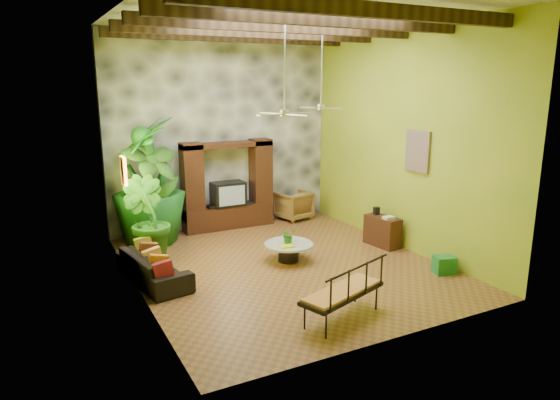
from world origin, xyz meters
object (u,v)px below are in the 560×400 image
tall_plant_b (147,220)px  entertainment_center (228,192)px  coffee_table (289,250)px  green_bin (444,265)px  ceiling_fan_front (285,102)px  tall_plant_c (148,181)px  wicker_armchair (293,205)px  tall_plant_a (154,191)px  ceiling_fan_back (321,98)px  sofa (153,267)px  side_console (382,231)px  iron_bench (345,290)px

tall_plant_b → entertainment_center: bearing=32.7°
coffee_table → green_bin: (2.45, -2.06, -0.08)m
ceiling_fan_front → tall_plant_c: bearing=120.5°
wicker_armchair → tall_plant_a: size_ratio=0.33×
wicker_armchair → green_bin: wicker_armchair is taller
ceiling_fan_back → sofa: (-4.25, -0.84, -3.11)m
tall_plant_b → side_console: 5.36m
side_console → tall_plant_b: bearing=157.3°
iron_bench → side_console: iron_bench is taller
ceiling_fan_front → tall_plant_c: size_ratio=0.62×
coffee_table → side_console: (2.45, -0.09, 0.09)m
tall_plant_b → iron_bench: tall_plant_b is taller
ceiling_fan_back → tall_plant_c: size_ratio=0.62×
wicker_armchair → coffee_table: bearing=46.4°
iron_bench → side_console: bearing=24.0°
sofa → ceiling_fan_back: bearing=-88.4°
ceiling_fan_back → wicker_armchair: size_ratio=2.14×
ceiling_fan_back → tall_plant_a: bearing=159.9°
sofa → tall_plant_a: 2.48m
tall_plant_c → coffee_table: bearing=-49.2°
ceiling_fan_back → wicker_armchair: ceiling_fan_back is taller
ceiling_fan_back → tall_plant_c: (-3.71, 1.63, -1.90)m
entertainment_center → tall_plant_a: 2.17m
ceiling_fan_front → green_bin: 4.56m
ceiling_fan_back → coffee_table: ceiling_fan_back is taller
coffee_table → iron_bench: iron_bench is taller
ceiling_fan_front → iron_bench: ceiling_fan_front is taller
wicker_armchair → tall_plant_a: tall_plant_a is taller
ceiling_fan_back → side_console: (1.05, -1.13, -3.05)m
green_bin → sofa: bearing=156.9°
ceiling_fan_front → tall_plant_a: size_ratio=0.71×
ceiling_fan_back → side_console: bearing=-47.1°
entertainment_center → coffee_table: size_ratio=2.28×
ceiling_fan_front → side_console: bearing=9.4°
entertainment_center → tall_plant_a: size_ratio=0.92×
wicker_armchair → tall_plant_c: size_ratio=0.29×
sofa → iron_bench: iron_bench is taller
tall_plant_a → iron_bench: 5.56m
wicker_armchair → iron_bench: iron_bench is taller
sofa → tall_plant_b: bearing=-18.1°
tall_plant_c → green_bin: size_ratio=7.32×
entertainment_center → iron_bench: entertainment_center is taller
sofa → wicker_armchair: bearing=-68.8°
tall_plant_c → side_console: (4.76, -2.76, -1.15)m
ceiling_fan_front → tall_plant_a: 4.06m
ceiling_fan_back → entertainment_center: bearing=129.6°
tall_plant_c → coffee_table: size_ratio=2.85×
iron_bench → green_bin: iron_bench is taller
coffee_table → tall_plant_c: bearing=130.8°
tall_plant_b → coffee_table: 3.08m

